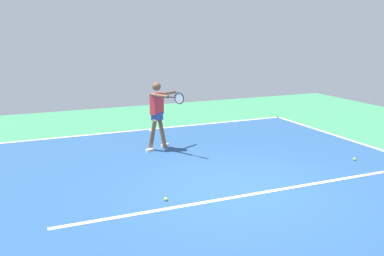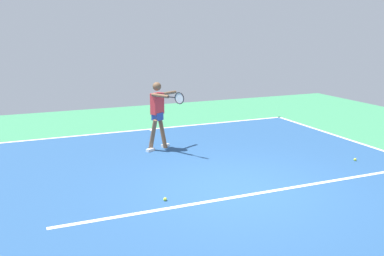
# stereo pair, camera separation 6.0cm
# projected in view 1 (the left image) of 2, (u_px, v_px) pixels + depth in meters

# --- Properties ---
(ground_plane) EXTENTS (19.76, 19.76, 0.00)m
(ground_plane) POSITION_uv_depth(u_px,v_px,m) (238.00, 189.00, 8.65)
(ground_plane) COLOR #388456
(court_surface) EXTENTS (9.70, 11.41, 0.00)m
(court_surface) POSITION_uv_depth(u_px,v_px,m) (238.00, 189.00, 8.65)
(court_surface) COLOR navy
(court_surface) RESTS_ON ground_plane
(court_line_baseline_near) EXTENTS (9.70, 0.10, 0.01)m
(court_line_baseline_near) POSITION_uv_depth(u_px,v_px,m) (149.00, 129.00, 13.71)
(court_line_baseline_near) COLOR white
(court_line_baseline_near) RESTS_ON ground_plane
(court_line_service) EXTENTS (7.28, 0.10, 0.01)m
(court_line_service) POSITION_uv_depth(u_px,v_px,m) (247.00, 195.00, 8.32)
(court_line_service) COLOR white
(court_line_service) RESTS_ON ground_plane
(court_line_centre_mark) EXTENTS (0.10, 0.30, 0.01)m
(court_line_centre_mark) POSITION_uv_depth(u_px,v_px,m) (151.00, 130.00, 13.53)
(court_line_centre_mark) COLOR white
(court_line_centre_mark) RESTS_ON ground_plane
(tennis_player) EXTENTS (1.03, 1.38, 1.77)m
(tennis_player) POSITION_uv_depth(u_px,v_px,m) (158.00, 111.00, 11.25)
(tennis_player) COLOR brown
(tennis_player) RESTS_ON ground_plane
(tennis_ball_centre_court) EXTENTS (0.07, 0.07, 0.07)m
(tennis_ball_centre_court) POSITION_uv_depth(u_px,v_px,m) (355.00, 159.00, 10.48)
(tennis_ball_centre_court) COLOR #C6E53D
(tennis_ball_centre_court) RESTS_ON ground_plane
(tennis_ball_by_sideline) EXTENTS (0.07, 0.07, 0.07)m
(tennis_ball_by_sideline) POSITION_uv_depth(u_px,v_px,m) (166.00, 199.00, 8.04)
(tennis_ball_by_sideline) COLOR #C6E53D
(tennis_ball_by_sideline) RESTS_ON ground_plane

